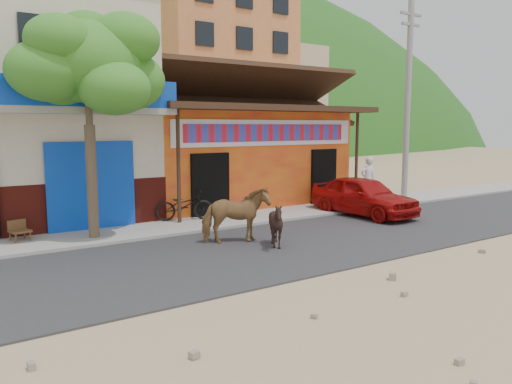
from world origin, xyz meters
TOP-DOWN VIEW (x-y plane):
  - ground at (0.00, 0.00)m, footprint 120.00×120.00m
  - road at (0.00, 2.50)m, footprint 60.00×5.00m
  - sidewalk at (0.00, 6.00)m, footprint 60.00×2.00m
  - dance_club at (2.00, 10.00)m, footprint 8.00×6.00m
  - cafe_building at (-5.50, 10.00)m, footprint 7.00×6.00m
  - apartment_front at (9.00, 24.00)m, footprint 9.00×9.00m
  - apartment_rear at (18.00, 30.00)m, footprint 8.00×8.00m
  - tree at (-4.60, 5.80)m, footprint 3.00×3.00m
  - utility_pole at (8.20, 6.00)m, footprint 0.24×0.24m
  - cow_tan at (-1.62, 3.38)m, footprint 1.90×1.33m
  - cow_dark at (-1.01, 2.40)m, footprint 1.28×1.20m
  - red_car at (4.17, 4.43)m, footprint 1.76×4.03m
  - scooter at (-1.50, 6.66)m, footprint 1.92×1.14m
  - pedestrian at (6.22, 6.17)m, footprint 0.69×0.49m
  - cafe_chair_left at (-6.32, 6.45)m, footprint 0.55×0.55m

SIDE VIEW (x-z plane):
  - ground at x=0.00m, z-range 0.00..0.00m
  - road at x=0.00m, z-range 0.00..0.04m
  - sidewalk at x=0.00m, z-range 0.00..0.12m
  - scooter at x=-1.50m, z-range 0.12..1.07m
  - cafe_chair_left at x=-6.32m, z-range 0.12..1.11m
  - cow_dark at x=-1.01m, z-range 0.04..1.19m
  - red_car at x=4.17m, z-range 0.04..1.39m
  - cow_tan at x=-1.62m, z-range 0.04..1.50m
  - pedestrian at x=6.22m, z-range 0.12..1.90m
  - dance_club at x=2.00m, z-range 0.00..3.60m
  - tree at x=-4.60m, z-range 0.12..6.12m
  - cafe_building at x=-5.50m, z-range 0.00..7.00m
  - utility_pole at x=8.20m, z-range 0.12..8.12m
  - apartment_rear at x=18.00m, z-range 0.00..10.00m
  - apartment_front at x=9.00m, z-range 0.00..12.00m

